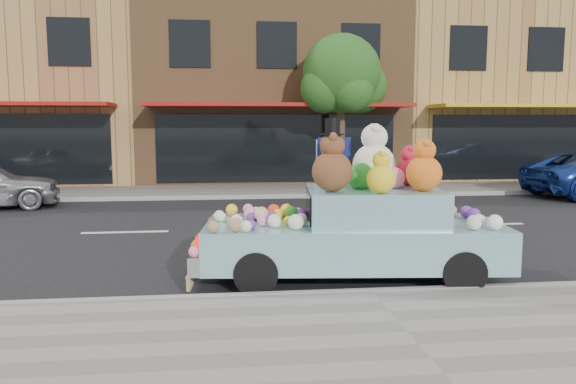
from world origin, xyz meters
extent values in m
plane|color=black|center=(0.00, 0.00, 0.00)|extent=(120.00, 120.00, 0.00)
cube|color=gray|center=(0.00, -6.50, 0.06)|extent=(60.00, 3.00, 0.12)
cube|color=gray|center=(0.00, 6.50, 0.06)|extent=(60.00, 3.00, 0.12)
cube|color=gray|center=(0.00, -5.00, 0.07)|extent=(60.00, 0.12, 0.13)
cube|color=gray|center=(0.00, 5.00, 0.07)|extent=(60.00, 0.12, 0.13)
cube|color=#A78146|center=(-10.00, 12.00, 3.50)|extent=(10.00, 8.00, 7.00)
cube|color=black|center=(-7.00, 7.98, 5.00)|extent=(1.40, 0.06, 1.60)
cube|color=olive|center=(0.00, 12.00, 3.50)|extent=(10.00, 8.00, 7.00)
cube|color=#332D2B|center=(0.00, 12.00, 7.15)|extent=(10.00, 8.00, 0.30)
cube|color=black|center=(0.00, 7.98, 1.40)|extent=(8.50, 0.06, 2.40)
cube|color=maroon|center=(0.00, 7.10, 2.90)|extent=(9.00, 1.80, 0.12)
cube|color=black|center=(-3.00, 7.98, 5.00)|extent=(1.40, 0.06, 1.60)
cube|color=black|center=(0.00, 7.98, 5.00)|extent=(1.40, 0.06, 1.60)
cube|color=black|center=(3.00, 7.98, 5.00)|extent=(1.40, 0.06, 1.60)
cube|color=#A78146|center=(10.00, 12.00, 3.50)|extent=(10.00, 8.00, 7.00)
cube|color=#332D2B|center=(10.00, 12.00, 7.15)|extent=(10.00, 8.00, 0.30)
cube|color=black|center=(10.00, 7.98, 1.40)|extent=(8.50, 0.06, 2.40)
cube|color=gold|center=(10.00, 7.10, 2.90)|extent=(9.00, 1.80, 0.12)
cube|color=black|center=(7.00, 7.98, 5.00)|extent=(1.40, 0.06, 1.60)
cube|color=black|center=(10.00, 7.98, 5.00)|extent=(1.40, 0.06, 1.60)
cylinder|color=#38281C|center=(2.00, 6.50, 1.60)|extent=(0.28, 0.28, 3.20)
sphere|color=#234C15|center=(2.00, 6.50, 3.92)|extent=(2.60, 2.60, 2.60)
sphere|color=#234C15|center=(2.70, 6.80, 3.52)|extent=(1.80, 1.80, 1.80)
sphere|color=#234C15|center=(1.40, 6.30, 3.42)|extent=(1.60, 1.60, 1.60)
sphere|color=#234C15|center=(2.20, 5.90, 3.32)|extent=(1.40, 1.40, 1.40)
sphere|color=#234C15|center=(1.70, 7.10, 3.62)|extent=(1.60, 1.60, 1.60)
cylinder|color=black|center=(1.29, -4.94, 0.30)|extent=(0.62, 0.26, 0.60)
cylinder|color=black|center=(1.45, -3.39, 0.30)|extent=(0.62, 0.26, 0.60)
cylinder|color=black|center=(-1.49, -4.67, 0.30)|extent=(0.62, 0.26, 0.60)
cylinder|color=black|center=(-1.34, -3.12, 0.30)|extent=(0.62, 0.26, 0.60)
cube|color=#89C4CD|center=(-0.02, -4.03, 0.55)|extent=(4.45, 2.11, 0.60)
cube|color=#89C4CD|center=(0.28, -4.06, 1.10)|extent=(2.04, 1.68, 0.50)
cube|color=silver|center=(-2.23, -3.81, 0.40)|extent=(0.33, 1.79, 0.26)
cube|color=red|center=(-2.25, -4.49, 0.72)|extent=(0.09, 0.28, 0.16)
cube|color=red|center=(-2.12, -3.14, 0.72)|extent=(0.09, 0.28, 0.16)
cube|color=black|center=(-0.67, -3.97, 1.10)|extent=(0.17, 1.30, 0.40)
sphere|color=#5B321A|center=(-0.40, -4.34, 1.63)|extent=(0.57, 0.57, 0.57)
sphere|color=#5B321A|center=(-0.40, -4.34, 2.00)|extent=(0.35, 0.35, 0.35)
sphere|color=#5B321A|center=(-0.40, -4.47, 2.11)|extent=(0.13, 0.13, 0.13)
sphere|color=#5B321A|center=(-0.40, -4.22, 2.11)|extent=(0.13, 0.13, 0.13)
cylinder|color=black|center=(-0.40, -4.34, 2.15)|extent=(0.33, 0.33, 0.02)
cylinder|color=black|center=(-0.40, -4.34, 2.26)|extent=(0.21, 0.21, 0.22)
sphere|color=beige|center=(0.36, -3.72, 1.67)|extent=(0.65, 0.65, 0.65)
sphere|color=beige|center=(0.36, -3.72, 2.09)|extent=(0.40, 0.40, 0.40)
sphere|color=beige|center=(0.36, -3.86, 2.22)|extent=(0.15, 0.15, 0.15)
sphere|color=beige|center=(0.36, -3.58, 2.22)|extent=(0.15, 0.15, 0.15)
sphere|color=#D95914|center=(0.89, -4.42, 1.60)|extent=(0.50, 0.50, 0.50)
sphere|color=#D95914|center=(0.89, -4.42, 1.92)|extent=(0.31, 0.31, 0.31)
sphere|color=#D95914|center=(0.89, -4.53, 2.03)|extent=(0.12, 0.12, 0.12)
sphere|color=#D95914|center=(0.89, -4.31, 2.03)|extent=(0.12, 0.12, 0.12)
sphere|color=#B2132F|center=(0.91, -3.72, 1.56)|extent=(0.42, 0.42, 0.42)
sphere|color=#B2132F|center=(0.91, -3.72, 1.83)|extent=(0.26, 0.26, 0.26)
sphere|color=#B2132F|center=(0.91, -3.81, 1.91)|extent=(0.10, 0.10, 0.10)
sphere|color=#B2132F|center=(0.91, -3.63, 1.91)|extent=(0.10, 0.10, 0.10)
sphere|color=white|center=(-0.28, -3.55, 1.61)|extent=(0.51, 0.51, 0.51)
sphere|color=white|center=(-0.28, -3.55, 1.94)|extent=(0.32, 0.32, 0.32)
sphere|color=white|center=(-0.28, -3.66, 2.04)|extent=(0.12, 0.12, 0.12)
sphere|color=white|center=(-0.28, -3.44, 2.04)|extent=(0.12, 0.12, 0.12)
sphere|color=yellow|center=(0.22, -4.61, 1.55)|extent=(0.40, 0.40, 0.40)
sphere|color=yellow|center=(0.22, -4.61, 1.80)|extent=(0.25, 0.25, 0.25)
sphere|color=yellow|center=(0.22, -4.69, 1.89)|extent=(0.09, 0.09, 0.09)
sphere|color=yellow|center=(0.22, -4.52, 1.89)|extent=(0.09, 0.09, 0.09)
sphere|color=#237F22|center=(0.08, -4.04, 1.53)|extent=(0.40, 0.40, 0.40)
sphere|color=#D0688E|center=(0.58, -4.04, 1.50)|extent=(0.32, 0.32, 0.32)
sphere|color=beige|center=(-1.62, -4.59, 0.93)|extent=(0.16, 0.16, 0.16)
sphere|color=white|center=(-1.43, -3.65, 0.95)|extent=(0.20, 0.20, 0.20)
sphere|color=beige|center=(-1.21, -4.32, 0.95)|extent=(0.20, 0.20, 0.20)
sphere|color=#8B6F4C|center=(-2.04, -4.60, 0.93)|extent=(0.17, 0.17, 0.17)
sphere|color=#FEAB1C|center=(-1.00, -4.17, 0.92)|extent=(0.14, 0.14, 0.14)
sphere|color=#FEAB1C|center=(-0.94, -3.45, 0.96)|extent=(0.21, 0.21, 0.21)
sphere|color=#FEAB1C|center=(-1.10, -3.66, 0.93)|extent=(0.16, 0.16, 0.16)
sphere|color=#5B287B|center=(-0.75, -3.76, 0.94)|extent=(0.18, 0.18, 0.18)
sphere|color=#5B287B|center=(-1.51, -3.77, 0.92)|extent=(0.15, 0.15, 0.15)
sphere|color=#C27D12|center=(-1.79, -3.24, 0.92)|extent=(0.14, 0.14, 0.14)
sphere|color=beige|center=(-1.95, -3.75, 0.92)|extent=(0.15, 0.15, 0.15)
sphere|color=#FEAB1C|center=(-1.79, -3.21, 0.94)|extent=(0.19, 0.19, 0.19)
sphere|color=#D0688E|center=(-1.51, -3.71, 0.95)|extent=(0.21, 0.21, 0.21)
sphere|color=beige|center=(-0.93, -4.51, 0.96)|extent=(0.22, 0.22, 0.22)
sphere|color=#5B287B|center=(-1.38, -3.60, 0.92)|extent=(0.13, 0.13, 0.13)
sphere|color=red|center=(-1.14, -3.38, 0.95)|extent=(0.20, 0.20, 0.20)
sphere|color=beige|center=(-0.82, -4.22, 0.94)|extent=(0.18, 0.18, 0.18)
sphere|color=#D0688E|center=(-1.52, -3.12, 0.94)|extent=(0.17, 0.17, 0.17)
sphere|color=white|center=(-1.73, -4.15, 0.94)|extent=(0.17, 0.17, 0.17)
sphere|color=#8B6F4C|center=(-1.76, -4.56, 0.95)|extent=(0.20, 0.20, 0.20)
sphere|color=#5B287B|center=(-1.21, -3.87, 0.93)|extent=(0.17, 0.17, 0.17)
sphere|color=#D0688E|center=(-1.37, -4.17, 0.92)|extent=(0.15, 0.15, 0.15)
sphere|color=#593219|center=(-1.53, -3.58, 0.94)|extent=(0.19, 0.19, 0.19)
sphere|color=#5B287B|center=(-1.53, -4.43, 0.92)|extent=(0.14, 0.14, 0.14)
sphere|color=beige|center=(-0.79, -3.67, 0.94)|extent=(0.18, 0.18, 0.18)
sphere|color=#D0688E|center=(-0.95, -3.42, 0.94)|extent=(0.18, 0.18, 0.18)
sphere|color=beige|center=(-1.98, -3.69, 0.93)|extent=(0.16, 0.16, 0.16)
sphere|color=#237F22|center=(-0.89, -3.71, 0.95)|extent=(0.21, 0.21, 0.21)
sphere|color=#D8A88C|center=(-1.36, -3.85, 0.97)|extent=(0.22, 0.22, 0.22)
sphere|color=#FEAB1C|center=(-2.28, -4.32, 0.62)|extent=(0.18, 0.18, 0.18)
sphere|color=#D0688E|center=(-2.19, -3.41, 0.61)|extent=(0.16, 0.16, 0.16)
sphere|color=beige|center=(-2.23, -3.78, 0.60)|extent=(0.14, 0.14, 0.14)
sphere|color=#D0688E|center=(-2.31, -4.60, 0.61)|extent=(0.15, 0.15, 0.15)
sphere|color=#D0688E|center=(-2.24, -3.89, 0.61)|extent=(0.16, 0.16, 0.16)
sphere|color=red|center=(-2.16, -3.12, 0.60)|extent=(0.13, 0.13, 0.13)
sphere|color=white|center=(-2.22, -3.71, 0.60)|extent=(0.15, 0.15, 0.15)
sphere|color=beige|center=(-2.20, -3.48, 0.59)|extent=(0.13, 0.13, 0.13)
sphere|color=#593219|center=(-2.21, -3.63, 0.62)|extent=(0.18, 0.18, 0.18)
sphere|color=white|center=(-2.28, -4.28, 0.60)|extent=(0.13, 0.13, 0.13)
sphere|color=white|center=(1.76, -4.84, 0.96)|extent=(0.22, 0.22, 0.22)
sphere|color=#5B287B|center=(1.78, -4.15, 0.95)|extent=(0.20, 0.20, 0.20)
sphere|color=#C27D12|center=(1.48, -3.78, 0.95)|extent=(0.20, 0.20, 0.20)
sphere|color=beige|center=(1.48, -4.80, 0.95)|extent=(0.21, 0.21, 0.21)
sphere|color=#D0688E|center=(1.62, -3.68, 0.94)|extent=(0.18, 0.18, 0.18)
sphere|color=white|center=(1.69, -4.49, 0.93)|extent=(0.17, 0.17, 0.17)
sphere|color=#5B287B|center=(1.80, -3.84, 0.94)|extent=(0.19, 0.19, 0.19)
cylinder|color=#997A54|center=(-2.39, -4.65, 0.17)|extent=(0.06, 0.06, 0.17)
sphere|color=#997A54|center=(-2.39, -4.65, 0.26)|extent=(0.07, 0.07, 0.07)
cylinder|color=#997A54|center=(-2.38, -4.55, 0.17)|extent=(0.06, 0.06, 0.17)
sphere|color=#997A54|center=(-2.38, -4.55, 0.26)|extent=(0.07, 0.07, 0.07)
cylinder|color=#997A54|center=(-2.37, -4.44, 0.17)|extent=(0.06, 0.06, 0.17)
sphere|color=#997A54|center=(-2.37, -4.44, 0.26)|extent=(0.07, 0.07, 0.07)
cylinder|color=#997A54|center=(-2.36, -4.33, 0.17)|extent=(0.06, 0.06, 0.17)
sphere|color=#997A54|center=(-2.36, -4.33, 0.26)|extent=(0.07, 0.07, 0.07)
cylinder|color=#997A54|center=(-2.35, -4.23, 0.17)|extent=(0.06, 0.06, 0.17)
sphere|color=#997A54|center=(-2.35, -4.23, 0.26)|extent=(0.07, 0.07, 0.07)
cylinder|color=#997A54|center=(-2.34, -4.12, 0.17)|extent=(0.06, 0.06, 0.17)
sphere|color=#997A54|center=(-2.34, -4.12, 0.26)|extent=(0.07, 0.07, 0.07)
cylinder|color=#997A54|center=(-2.33, -4.02, 0.17)|extent=(0.06, 0.06, 0.17)
sphere|color=#997A54|center=(-2.33, -4.02, 0.26)|extent=(0.07, 0.07, 0.07)
cylinder|color=#997A54|center=(-2.32, -3.91, 0.17)|extent=(0.06, 0.06, 0.17)
sphere|color=#997A54|center=(-2.32, -3.91, 0.26)|extent=(0.07, 0.07, 0.07)
cylinder|color=#997A54|center=(-2.31, -3.80, 0.17)|extent=(0.06, 0.06, 0.17)
sphere|color=#997A54|center=(-2.31, -3.80, 0.26)|extent=(0.07, 0.07, 0.07)
cylinder|color=#997A54|center=(-2.30, -3.70, 0.17)|extent=(0.06, 0.06, 0.17)
sphere|color=#997A54|center=(-2.30, -3.70, 0.26)|extent=(0.07, 0.07, 0.07)
cylinder|color=#997A54|center=(-2.29, -3.59, 0.17)|extent=(0.06, 0.06, 0.17)
sphere|color=#997A54|center=(-2.29, -3.59, 0.26)|extent=(0.07, 0.07, 0.07)
cylinder|color=#997A54|center=(-2.28, -3.49, 0.17)|extent=(0.06, 0.06, 0.17)
sphere|color=#997A54|center=(-2.28, -3.49, 0.26)|extent=(0.07, 0.07, 0.07)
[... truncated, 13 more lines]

